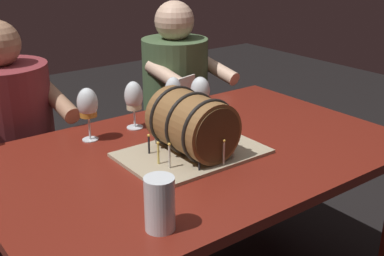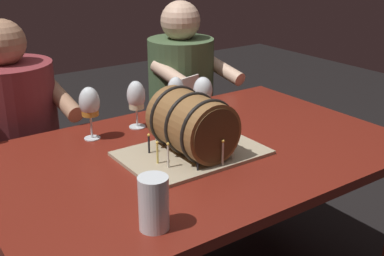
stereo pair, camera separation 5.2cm
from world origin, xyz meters
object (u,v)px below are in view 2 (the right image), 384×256
dining_table (198,173)px  barrel_cake (192,127)px  wine_glass_amber (90,104)px  wine_glass_empty (203,91)px  person_seated_right (182,117)px  beer_pint (154,205)px  person_seated_left (18,154)px  wine_glass_red (176,93)px  menu_card (190,95)px  wine_glass_white (136,98)px

dining_table → barrel_cake: (-0.04, -0.02, 0.20)m
dining_table → wine_glass_amber: wine_glass_amber is taller
wine_glass_empty → person_seated_right: 0.68m
barrel_cake → beer_pint: barrel_cake is taller
wine_glass_empty → person_seated_left: size_ratio=0.17×
barrel_cake → wine_glass_red: barrel_cake is taller
person_seated_left → person_seated_right: bearing=-0.0°
wine_glass_amber → beer_pint: bearing=-100.5°
barrel_cake → wine_glass_empty: barrel_cake is taller
wine_glass_amber → dining_table: bearing=-49.5°
dining_table → person_seated_right: size_ratio=1.29×
person_seated_right → menu_card: bearing=-119.1°
barrel_cake → menu_card: 0.45m
wine_glass_white → person_seated_right: size_ratio=0.17×
barrel_cake → wine_glass_red: size_ratio=2.43×
dining_table → wine_glass_amber: size_ratio=7.34×
barrel_cake → wine_glass_empty: size_ratio=2.54×
wine_glass_red → beer_pint: (-0.47, -0.61, -0.07)m
wine_glass_amber → person_seated_left: person_seated_left is taller
wine_glass_empty → person_seated_left: 0.88m
dining_table → barrel_cake: bearing=-149.7°
wine_glass_empty → menu_card: (0.03, 0.13, -0.05)m
person_seated_left → wine_glass_empty: bearing=-41.1°
wine_glass_empty → person_seated_right: size_ratio=0.17×
wine_glass_red → menu_card: (0.13, 0.09, -0.05)m
wine_glass_red → person_seated_left: bearing=135.7°
barrel_cake → wine_glass_white: 0.35m
wine_glass_empty → wine_glass_amber: bearing=168.1°
wine_glass_amber → wine_glass_red: (0.34, -0.06, -0.00)m
wine_glass_white → wine_glass_red: wine_glass_red is taller
wine_glass_amber → person_seated_right: 0.90m
person_seated_left → wine_glass_white: bearing=-49.7°
wine_glass_red → person_seated_left: size_ratio=0.18×
dining_table → wine_glass_white: wine_glass_white is taller
dining_table → wine_glass_red: 0.35m
wine_glass_red → menu_card: bearing=34.8°
beer_pint → menu_card: bearing=49.4°
person_seated_left → beer_pint: bearing=-87.6°
wine_glass_red → person_seated_left: 0.78m
dining_table → person_seated_left: bearing=120.0°
barrel_cake → wine_glass_amber: (-0.23, 0.34, 0.03)m
person_seated_right → person_seated_left: bearing=180.0°
barrel_cake → wine_glass_red: (0.12, 0.28, 0.03)m
wine_glass_amber → menu_card: (0.48, 0.04, -0.06)m
beer_pint → wine_glass_empty: bearing=44.8°
dining_table → wine_glass_red: wine_glass_red is taller
beer_pint → person_seated_left: size_ratio=0.13×
wine_glass_empty → wine_glass_white: size_ratio=1.00×
wine_glass_white → person_seated_left: bearing=130.3°
barrel_cake → wine_glass_amber: bearing=123.7°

